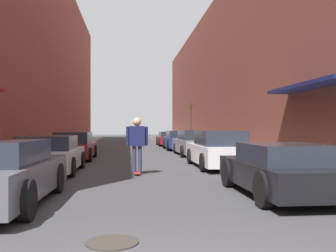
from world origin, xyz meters
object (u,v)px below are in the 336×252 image
object	(u,v)px
parked_car_left_1	(49,155)
parked_car_right_3	(180,140)
skateboarder	(137,139)
parked_car_right_2	(195,143)
parked_car_left_2	(74,146)
traffic_light	(191,119)
manhole_cover	(112,242)
parked_car_right_4	(170,139)
parked_car_right_1	(219,150)
parked_car_right_0	(283,170)

from	to	relation	value
parked_car_left_1	parked_car_right_3	bearing A→B (deg)	63.75
skateboarder	parked_car_right_2	bearing A→B (deg)	67.31
parked_car_left_1	parked_car_right_2	world-z (taller)	parked_car_right_2
parked_car_left_2	parked_car_right_2	bearing A→B (deg)	18.67
parked_car_left_2	traffic_light	bearing A→B (deg)	58.43
parked_car_left_2	manhole_cover	bearing A→B (deg)	-79.80
manhole_cover	skateboarder	bearing A→B (deg)	86.08
parked_car_left_2	parked_car_right_4	bearing A→B (deg)	64.92
parked_car_right_1	skateboarder	world-z (taller)	skateboarder
parked_car_right_0	parked_car_left_1	bearing A→B (deg)	141.74
parked_car_right_2	traffic_light	distance (m)	10.64
parked_car_left_2	parked_car_right_0	world-z (taller)	parked_car_left_2
skateboarder	manhole_cover	bearing A→B (deg)	-93.92
parked_car_left_2	parked_car_right_4	size ratio (longest dim) A/B	1.00
parked_car_right_1	manhole_cover	world-z (taller)	parked_car_right_1
manhole_cover	traffic_light	world-z (taller)	traffic_light
parked_car_left_1	parked_car_right_1	bearing A→B (deg)	10.02
parked_car_left_1	parked_car_right_1	world-z (taller)	parked_car_right_1
parked_car_right_3	traffic_light	distance (m)	5.66
parked_car_right_3	traffic_light	world-z (taller)	traffic_light
parked_car_left_2	skateboarder	bearing A→B (deg)	-64.32
parked_car_left_2	parked_car_right_3	distance (m)	9.49
parked_car_right_3	skateboarder	world-z (taller)	skateboarder
parked_car_right_3	parked_car_right_0	bearing A→B (deg)	-90.17
parked_car_right_2	manhole_cover	world-z (taller)	parked_car_right_2
parked_car_right_4	parked_car_left_1	bearing A→B (deg)	-108.67
parked_car_left_2	skateboarder	world-z (taller)	skateboarder
parked_car_right_3	parked_car_right_4	xyz separation A→B (m)	(-0.10, 5.42, -0.05)
parked_car_left_2	parked_car_right_2	xyz separation A→B (m)	(6.17, 2.08, 0.03)
parked_car_right_1	skateboarder	distance (m)	3.65
parked_car_right_0	manhole_cover	xyz separation A→B (m)	(-3.66, -3.07, -0.57)
parked_car_right_2	parked_car_right_3	size ratio (longest dim) A/B	1.09
parked_car_right_2	parked_car_right_3	bearing A→B (deg)	91.20
parked_car_right_2	parked_car_right_3	distance (m)	5.22
parked_car_right_2	parked_car_right_4	world-z (taller)	parked_car_right_2
parked_car_right_3	parked_car_right_4	world-z (taller)	parked_car_right_3
parked_car_right_2	skateboarder	bearing A→B (deg)	-112.69
parked_car_right_4	skateboarder	distance (m)	18.88
parked_car_right_4	manhole_cover	size ratio (longest dim) A/B	5.92
parked_car_right_0	manhole_cover	bearing A→B (deg)	-140.01
parked_car_right_3	parked_car_left_2	bearing A→B (deg)	-129.66
parked_car_left_2	parked_car_right_1	size ratio (longest dim) A/B	0.93
parked_car_left_2	skateboarder	distance (m)	6.56
parked_car_right_0	parked_car_right_1	world-z (taller)	parked_car_right_1
parked_car_left_2	manhole_cover	xyz separation A→B (m)	(2.34, -13.02, -0.62)
traffic_light	parked_car_right_0	bearing A→B (deg)	-94.26
skateboarder	traffic_light	size ratio (longest dim) A/B	0.54
parked_car_left_1	manhole_cover	size ratio (longest dim) A/B	5.75
parked_car_right_1	parked_car_right_3	world-z (taller)	parked_car_right_1
parked_car_right_0	parked_car_right_3	xyz separation A→B (m)	(0.05, 17.26, 0.06)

